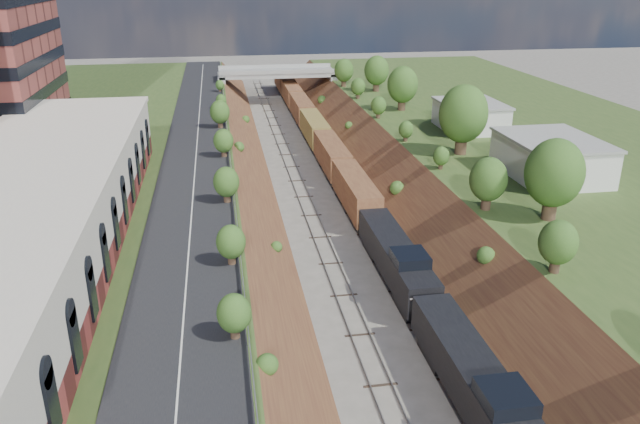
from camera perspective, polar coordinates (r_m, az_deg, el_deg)
platform_left at (r=76.10m, az=-24.48°, el=0.97°), size 44.00×180.00×5.00m
platform_right at (r=86.18m, az=22.99°, el=3.44°), size 44.00×180.00×5.00m
embankment_left at (r=74.13m, az=-7.61°, el=0.19°), size 10.00×180.00×10.00m
embankment_right at (r=77.72m, az=8.80°, el=1.14°), size 10.00×180.00×10.00m
rail_left_track at (r=74.72m, az=-1.17°, el=0.64°), size 1.58×180.00×0.18m
rail_right_track at (r=75.58m, az=2.73°, el=0.86°), size 1.58×180.00×0.18m
road at (r=72.52m, az=-11.36°, el=3.71°), size 8.00×180.00×0.10m
guardrail at (r=72.13m, az=-8.14°, el=4.23°), size 0.10×171.00×0.70m
commercial_building at (r=52.88m, az=-25.83°, el=-0.81°), size 14.30×62.30×7.00m
overpass at (r=133.54m, az=-3.95°, el=12.01°), size 24.50×8.30×7.40m
white_building_near at (r=73.58m, az=20.36°, el=4.62°), size 9.00×12.00×4.00m
white_building_far at (r=92.54m, az=13.57°, el=8.47°), size 8.00×10.00×3.60m
tree_right_large at (r=59.82m, az=20.64°, el=3.30°), size 5.25×5.25×7.61m
tree_left_crest at (r=35.12m, az=-6.94°, el=-12.55°), size 2.45×2.45×3.55m
freight_train at (r=85.34m, az=1.20°, el=5.01°), size 2.88×147.35×4.55m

